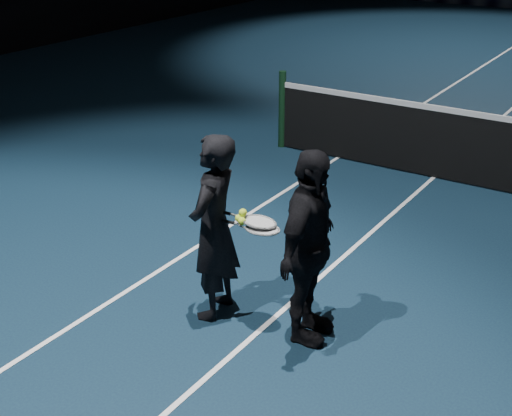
{
  "coord_description": "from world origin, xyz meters",
  "views": [
    {
      "loc": [
        -1.4,
        -8.43,
        3.37
      ],
      "look_at": [
        -4.21,
        -4.08,
        1.07
      ],
      "focal_mm": 50.0,
      "sensor_mm": 36.0,
      "label": 1
    }
  ],
  "objects_px": {
    "player_a": "(214,228)",
    "racket_lower": "(263,229)",
    "tennis_balls": "(241,218)",
    "racket_upper": "(259,222)",
    "player_b": "(309,248)"
  },
  "relations": [
    {
      "from": "player_a",
      "to": "racket_lower",
      "type": "height_order",
      "value": "player_a"
    },
    {
      "from": "player_a",
      "to": "tennis_balls",
      "type": "bearing_deg",
      "value": 87.37
    },
    {
      "from": "player_a",
      "to": "racket_lower",
      "type": "distance_m",
      "value": 0.46
    },
    {
      "from": "racket_upper",
      "to": "player_b",
      "type": "bearing_deg",
      "value": -9.08
    },
    {
      "from": "racket_upper",
      "to": "tennis_balls",
      "type": "height_order",
      "value": "tennis_balls"
    },
    {
      "from": "tennis_balls",
      "to": "player_b",
      "type": "bearing_deg",
      "value": 6.45
    },
    {
      "from": "player_b",
      "to": "tennis_balls",
      "type": "xyz_separation_m",
      "value": [
        -0.59,
        -0.07,
        0.14
      ]
    },
    {
      "from": "player_b",
      "to": "tennis_balls",
      "type": "bearing_deg",
      "value": 88.6
    },
    {
      "from": "player_b",
      "to": "racket_lower",
      "type": "distance_m",
      "value": 0.41
    },
    {
      "from": "player_a",
      "to": "racket_upper",
      "type": "bearing_deg",
      "value": 91.96
    },
    {
      "from": "racket_lower",
      "to": "racket_upper",
      "type": "distance_m",
      "value": 0.07
    },
    {
      "from": "racket_lower",
      "to": "racket_upper",
      "type": "height_order",
      "value": "racket_upper"
    },
    {
      "from": "racket_upper",
      "to": "tennis_balls",
      "type": "bearing_deg",
      "value": -170.43
    },
    {
      "from": "player_a",
      "to": "player_b",
      "type": "height_order",
      "value": "same"
    },
    {
      "from": "racket_lower",
      "to": "tennis_balls",
      "type": "xyz_separation_m",
      "value": [
        -0.19,
        -0.02,
        0.06
      ]
    }
  ]
}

